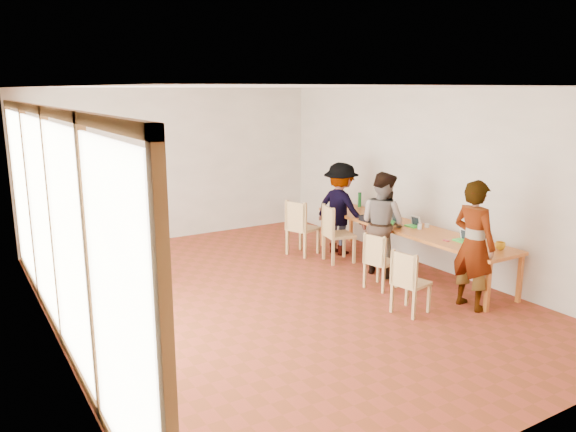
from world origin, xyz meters
The scene contains 25 objects.
ground centered at (0.00, 0.00, 0.00)m, with size 8.00×8.00×0.00m, color #913823.
wall_back centered at (0.00, 4.00, 1.50)m, with size 6.00×0.10×3.00m, color beige.
wall_front centered at (0.00, -4.00, 1.50)m, with size 6.00×0.10×3.00m, color beige.
wall_right centered at (3.00, 0.00, 1.50)m, with size 0.10×8.00×3.00m, color beige.
window_wall centered at (-2.96, 0.00, 1.50)m, with size 0.10×8.00×3.00m, color white.
ceiling centered at (0.00, 0.00, 3.02)m, with size 6.00×8.00×0.04m, color white.
communal_table centered at (2.50, -0.05, 0.70)m, with size 0.80×4.00×0.75m.
side_table centered at (-2.11, 1.65, 0.67)m, with size 0.90×0.90×0.75m.
chair_near centered at (1.16, -1.48, 0.54)m, with size 0.49×0.49×0.47m.
chair_mid centered at (1.47, -0.52, 0.53)m, with size 0.49×0.49×0.46m.
chair_far centered at (1.43, 1.61, 0.62)m, with size 0.61×0.61×0.54m.
chair_empty centered at (1.72, 0.95, 0.62)m, with size 0.55×0.55×0.54m.
chair_spare centered at (-1.64, 1.60, 0.58)m, with size 0.61×0.61×0.50m.
person_near centered at (2.10, -1.75, 0.90)m, with size 0.66×0.43×1.80m, color gray.
person_mid centered at (2.03, 0.04, 0.84)m, with size 0.82×0.64×1.69m, color gray.
person_far centered at (2.14, 1.33, 0.84)m, with size 1.09×0.63×1.68m, color gray.
laptop_near centered at (2.57, -1.17, 0.80)m, with size 0.20×0.23×0.19m.
laptop_mid centered at (2.59, -0.10, 0.80)m, with size 0.19×0.22×0.18m.
laptop_far centered at (2.45, 0.27, 0.81)m, with size 0.27×0.29×0.22m.
yellow_mug centered at (2.66, -1.76, 0.81)m, with size 0.14×0.14×0.11m, color #E4A10F.
green_bottle centered at (2.81, 1.61, 0.89)m, with size 0.07×0.07×0.28m, color #1E7F34.
clear_glass centered at (2.54, -0.28, 0.80)m, with size 0.07×0.07×0.09m, color silver.
condiment_cup centered at (2.73, -0.26, 0.78)m, with size 0.08×0.08×0.06m, color white.
pink_phone centered at (2.36, -1.02, 0.76)m, with size 0.05×0.10×0.01m, color #C53241.
black_pouch centered at (2.17, 0.60, 0.80)m, with size 0.16×0.26×0.09m, color black.
Camera 1 is at (-3.91, -6.70, 2.98)m, focal length 35.00 mm.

